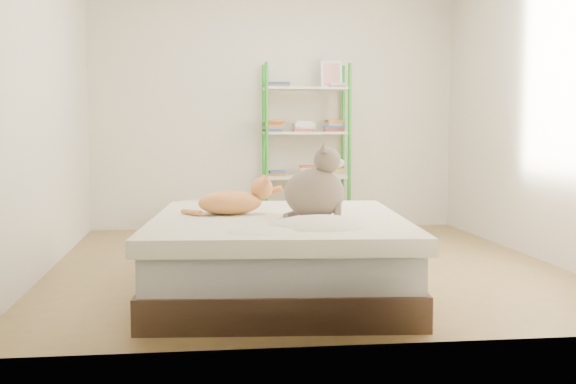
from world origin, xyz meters
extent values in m
cube|color=olive|center=(0.00, 0.00, 0.00)|extent=(3.80, 4.20, 0.01)
cube|color=beige|center=(0.00, 2.10, 1.30)|extent=(3.80, 0.01, 2.60)
cube|color=beige|center=(0.00, -2.10, 1.30)|extent=(3.80, 0.01, 2.60)
cube|color=beige|center=(-1.90, 0.00, 1.30)|extent=(0.01, 4.20, 2.60)
cube|color=beige|center=(1.90, 0.00, 1.30)|extent=(0.01, 4.20, 2.60)
cube|color=#4F3829|center=(-0.30, -0.97, 0.10)|extent=(1.68, 2.02, 0.19)
cube|color=silver|center=(-0.30, -0.97, 0.29)|extent=(1.63, 1.96, 0.21)
cube|color=silver|center=(-0.30, -0.97, 0.45)|extent=(1.71, 2.06, 0.10)
cylinder|color=green|center=(-0.12, 1.72, 0.85)|extent=(0.04, 0.04, 1.70)
cylinder|color=green|center=(-0.12, 2.04, 0.85)|extent=(0.04, 0.04, 1.70)
cylinder|color=green|center=(0.72, 1.72, 0.85)|extent=(0.04, 0.04, 1.70)
cylinder|color=green|center=(0.72, 2.04, 0.85)|extent=(0.04, 0.04, 1.70)
cube|color=silver|center=(0.30, 1.88, 0.10)|extent=(0.86, 0.34, 0.02)
cube|color=silver|center=(0.30, 1.88, 0.55)|extent=(0.86, 0.34, 0.02)
cube|color=silver|center=(0.30, 1.88, 1.00)|extent=(0.86, 0.34, 0.02)
cube|color=silver|center=(0.30, 1.88, 1.45)|extent=(0.86, 0.34, 0.02)
cube|color=#BD4A32|center=(0.00, 1.88, 0.16)|extent=(0.20, 0.16, 0.09)
cube|color=#BD4A32|center=(0.60, 1.88, 0.16)|extent=(0.20, 0.16, 0.09)
cube|color=#BD4A32|center=(0.00, 1.88, 0.61)|extent=(0.20, 0.16, 0.09)
cube|color=#BD4A32|center=(0.30, 1.88, 0.61)|extent=(0.20, 0.16, 0.09)
cube|color=#BD4A32|center=(0.60, 1.88, 0.61)|extent=(0.20, 0.16, 0.09)
cube|color=#BD4A32|center=(0.00, 1.88, 1.06)|extent=(0.20, 0.16, 0.09)
cube|color=#BD4A32|center=(0.30, 1.88, 1.06)|extent=(0.20, 0.16, 0.09)
cube|color=#BD4A32|center=(0.60, 1.88, 1.06)|extent=(0.20, 0.16, 0.09)
cube|color=#BD4A32|center=(0.00, 1.88, 1.51)|extent=(0.20, 0.16, 0.09)
cube|color=#BD4A32|center=(0.60, 1.88, 1.51)|extent=(0.20, 0.16, 0.09)
cube|color=white|center=(0.57, 1.93, 1.60)|extent=(0.22, 0.06, 0.28)
cube|color=#EC4320|center=(0.57, 1.92, 1.60)|extent=(0.17, 0.04, 0.22)
cube|color=#A86F42|center=(0.27, 0.69, 0.17)|extent=(0.59, 0.53, 0.34)
cube|color=#5428A5|center=(0.33, 0.50, 0.16)|extent=(0.28, 0.10, 0.08)
cube|color=#A86F42|center=(0.27, 0.51, 0.34)|extent=(0.51, 0.30, 0.11)
cube|color=silver|center=(-0.81, 1.61, 0.16)|extent=(0.33, 0.31, 0.31)
cube|color=silver|center=(-0.81, 1.61, 0.33)|extent=(0.37, 0.35, 0.03)
camera|label=1|loc=(-0.80, -5.44, 1.04)|focal=45.00mm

